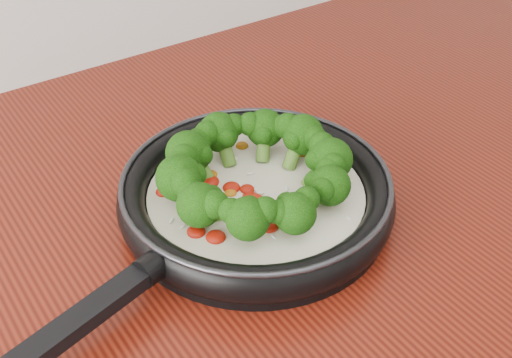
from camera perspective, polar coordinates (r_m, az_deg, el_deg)
skillet at (r=0.74m, az=-0.22°, el=-1.02°), size 0.51×0.38×0.09m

